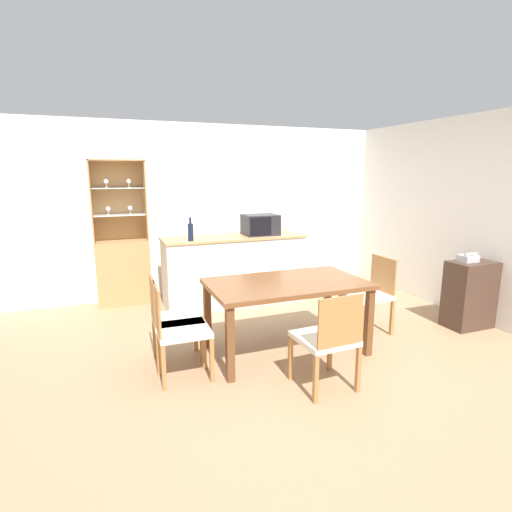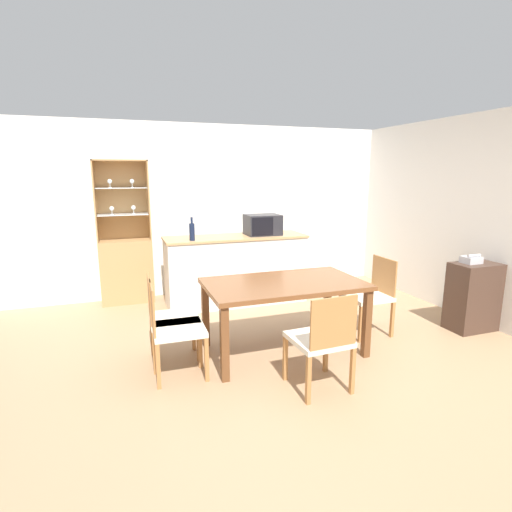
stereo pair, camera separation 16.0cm
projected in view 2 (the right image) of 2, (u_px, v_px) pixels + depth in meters
ground_plane at (296, 357)px, 4.05m from camera, size 18.00×18.00×0.00m
wall_back at (227, 209)px, 6.22m from camera, size 6.80×0.06×2.55m
wall_right at (479, 219)px, 4.90m from camera, size 0.06×4.60×2.55m
kitchen_counter at (236, 269)px, 5.68m from camera, size 1.99×0.63×0.97m
display_cabinet at (126, 261)px, 5.68m from camera, size 0.72×0.33×2.01m
dining_table at (284, 290)px, 4.06m from camera, size 1.59×0.92×0.75m
dining_chair_side_left_far at (169, 318)px, 3.86m from camera, size 0.48×0.48×0.88m
dining_chair_side_left_near at (173, 328)px, 3.61m from camera, size 0.47×0.47×0.88m
dining_chair_head_near at (322, 340)px, 3.36m from camera, size 0.48×0.48×0.88m
dining_chair_side_right_far at (370, 295)px, 4.60m from camera, size 0.46×0.46×0.88m
microwave at (263, 225)px, 5.66m from camera, size 0.48×0.38×0.29m
wine_bottle at (192, 231)px, 5.17m from camera, size 0.07×0.07×0.31m
side_cabinet at (473, 297)px, 4.70m from camera, size 0.54×0.35×0.80m
telephone at (471, 260)px, 4.62m from camera, size 0.20×0.16×0.11m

